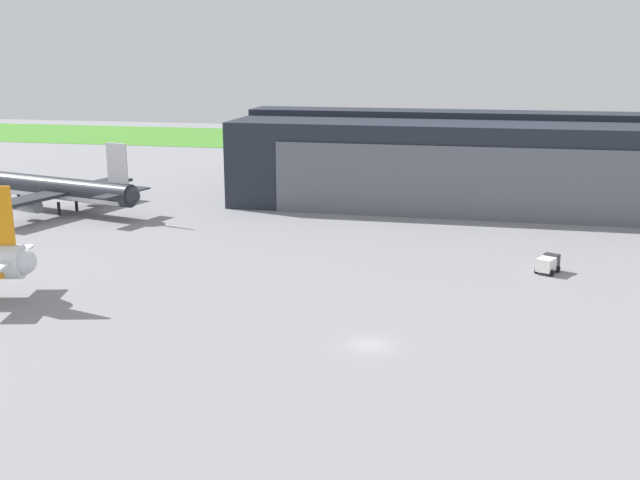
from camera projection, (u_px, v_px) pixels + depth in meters
name	position (u px, v px, depth m)	size (l,w,h in m)	color
ground_plane	(370.00, 345.00, 74.66)	(440.00, 440.00, 0.00)	gray
grass_field_strip	(448.00, 143.00, 239.11)	(440.00, 56.00, 0.08)	#478B2E
maintenance_hangar	(458.00, 157.00, 148.35)	(84.14, 41.98, 17.29)	#232833
airliner_far_left	(60.00, 189.00, 135.16)	(35.13, 31.82, 13.46)	#282B33
ops_van	(548.00, 264.00, 98.77)	(3.52, 4.14, 2.34)	#2D2D33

